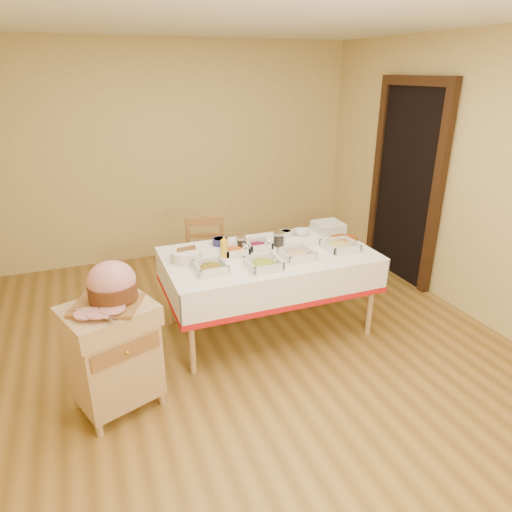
{
  "coord_description": "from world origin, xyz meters",
  "views": [
    {
      "loc": [
        -1.16,
        -3.12,
        2.25
      ],
      "look_at": [
        0.14,
        0.2,
        0.79
      ],
      "focal_mm": 32.0,
      "sensor_mm": 36.0,
      "label": 1
    }
  ],
  "objects_px": {
    "ham_on_board": "(111,286)",
    "plate_stack": "(328,227)",
    "mustard_bottle": "(224,248)",
    "brass_platter": "(342,239)",
    "preserve_jar_left": "(241,243)",
    "dining_table": "(268,270)",
    "bread_basket": "(187,255)",
    "preserve_jar_right": "(279,240)",
    "dining_chair": "(206,262)",
    "butcher_cart": "(113,352)"
  },
  "relations": [
    {
      "from": "dining_chair",
      "to": "preserve_jar_right",
      "type": "bearing_deg",
      "value": -45.07
    },
    {
      "from": "preserve_jar_right",
      "to": "mustard_bottle",
      "type": "bearing_deg",
      "value": -171.77
    },
    {
      "from": "dining_table",
      "to": "preserve_jar_left",
      "type": "height_order",
      "value": "preserve_jar_left"
    },
    {
      "from": "dining_chair",
      "to": "ham_on_board",
      "type": "distance_m",
      "value": 1.64
    },
    {
      "from": "preserve_jar_right",
      "to": "butcher_cart",
      "type": "bearing_deg",
      "value": -155.07
    },
    {
      "from": "brass_platter",
      "to": "ham_on_board",
      "type": "bearing_deg",
      "value": -164.77
    },
    {
      "from": "dining_chair",
      "to": "bread_basket",
      "type": "height_order",
      "value": "dining_chair"
    },
    {
      "from": "butcher_cart",
      "to": "mustard_bottle",
      "type": "relative_size",
      "value": 4.19
    },
    {
      "from": "dining_chair",
      "to": "brass_platter",
      "type": "xyz_separation_m",
      "value": [
        1.15,
        -0.67,
        0.32
      ]
    },
    {
      "from": "ham_on_board",
      "to": "bread_basket",
      "type": "xyz_separation_m",
      "value": [
        0.65,
        0.64,
        -0.12
      ]
    },
    {
      "from": "preserve_jar_left",
      "to": "dining_table",
      "type": "bearing_deg",
      "value": -44.82
    },
    {
      "from": "butcher_cart",
      "to": "preserve_jar_left",
      "type": "xyz_separation_m",
      "value": [
        1.22,
        0.78,
        0.35
      ]
    },
    {
      "from": "dining_chair",
      "to": "brass_platter",
      "type": "relative_size",
      "value": 2.93
    },
    {
      "from": "mustard_bottle",
      "to": "dining_table",
      "type": "bearing_deg",
      "value": -7.95
    },
    {
      "from": "dining_chair",
      "to": "bread_basket",
      "type": "bearing_deg",
      "value": -117.73
    },
    {
      "from": "mustard_bottle",
      "to": "plate_stack",
      "type": "relative_size",
      "value": 0.72
    },
    {
      "from": "mustard_bottle",
      "to": "bread_basket",
      "type": "xyz_separation_m",
      "value": [
        -0.32,
        0.03,
        -0.04
      ]
    },
    {
      "from": "ham_on_board",
      "to": "dining_table",
      "type": "bearing_deg",
      "value": 22.28
    },
    {
      "from": "butcher_cart",
      "to": "bread_basket",
      "type": "height_order",
      "value": "bread_basket"
    },
    {
      "from": "preserve_jar_left",
      "to": "bread_basket",
      "type": "bearing_deg",
      "value": -168.92
    },
    {
      "from": "dining_table",
      "to": "brass_platter",
      "type": "distance_m",
      "value": 0.78
    },
    {
      "from": "butcher_cart",
      "to": "bread_basket",
      "type": "distance_m",
      "value": 1.03
    },
    {
      "from": "preserve_jar_right",
      "to": "mustard_bottle",
      "type": "height_order",
      "value": "mustard_bottle"
    },
    {
      "from": "ham_on_board",
      "to": "plate_stack",
      "type": "distance_m",
      "value": 2.3
    },
    {
      "from": "preserve_jar_left",
      "to": "preserve_jar_right",
      "type": "height_order",
      "value": "preserve_jar_right"
    },
    {
      "from": "dining_chair",
      "to": "ham_on_board",
      "type": "xyz_separation_m",
      "value": [
        -0.97,
        -1.24,
        0.47
      ]
    },
    {
      "from": "preserve_jar_left",
      "to": "plate_stack",
      "type": "distance_m",
      "value": 0.97
    },
    {
      "from": "dining_table",
      "to": "brass_platter",
      "type": "relative_size",
      "value": 5.96
    },
    {
      "from": "butcher_cart",
      "to": "preserve_jar_right",
      "type": "bearing_deg",
      "value": 24.93
    },
    {
      "from": "ham_on_board",
      "to": "preserve_jar_left",
      "type": "xyz_separation_m",
      "value": [
        1.17,
        0.75,
        -0.12
      ]
    },
    {
      "from": "plate_stack",
      "to": "brass_platter",
      "type": "height_order",
      "value": "plate_stack"
    },
    {
      "from": "dining_chair",
      "to": "bread_basket",
      "type": "relative_size",
      "value": 3.38
    },
    {
      "from": "plate_stack",
      "to": "ham_on_board",
      "type": "bearing_deg",
      "value": -157.92
    },
    {
      "from": "ham_on_board",
      "to": "mustard_bottle",
      "type": "height_order",
      "value": "ham_on_board"
    },
    {
      "from": "butcher_cart",
      "to": "dining_table",
      "type": "bearing_deg",
      "value": 22.87
    },
    {
      "from": "dining_table",
      "to": "brass_platter",
      "type": "xyz_separation_m",
      "value": [
        0.76,
        0.02,
        0.18
      ]
    },
    {
      "from": "preserve_jar_left",
      "to": "mustard_bottle",
      "type": "bearing_deg",
      "value": -146.48
    },
    {
      "from": "butcher_cart",
      "to": "brass_platter",
      "type": "distance_m",
      "value": 2.27
    },
    {
      "from": "bread_basket",
      "to": "plate_stack",
      "type": "height_order",
      "value": "bread_basket"
    },
    {
      "from": "plate_stack",
      "to": "brass_platter",
      "type": "bearing_deg",
      "value": -92.41
    },
    {
      "from": "butcher_cart",
      "to": "ham_on_board",
      "type": "relative_size",
      "value": 1.79
    },
    {
      "from": "ham_on_board",
      "to": "preserve_jar_right",
      "type": "xyz_separation_m",
      "value": [
        1.52,
        0.69,
        -0.11
      ]
    },
    {
      "from": "dining_table",
      "to": "brass_platter",
      "type": "height_order",
      "value": "brass_platter"
    },
    {
      "from": "mustard_bottle",
      "to": "plate_stack",
      "type": "distance_m",
      "value": 1.19
    },
    {
      "from": "butcher_cart",
      "to": "plate_stack",
      "type": "height_order",
      "value": "plate_stack"
    },
    {
      "from": "ham_on_board",
      "to": "brass_platter",
      "type": "bearing_deg",
      "value": 15.23
    },
    {
      "from": "plate_stack",
      "to": "bread_basket",
      "type": "bearing_deg",
      "value": -171.46
    },
    {
      "from": "brass_platter",
      "to": "mustard_bottle",
      "type": "bearing_deg",
      "value": 178.26
    },
    {
      "from": "ham_on_board",
      "to": "preserve_jar_right",
      "type": "bearing_deg",
      "value": 24.48
    },
    {
      "from": "ham_on_board",
      "to": "mustard_bottle",
      "type": "xyz_separation_m",
      "value": [
        0.97,
        0.61,
        -0.09
      ]
    }
  ]
}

